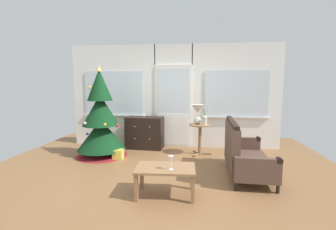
# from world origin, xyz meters

# --- Properties ---
(ground_plane) EXTENTS (6.76, 6.76, 0.00)m
(ground_plane) POSITION_xyz_m (0.00, 0.00, 0.00)
(ground_plane) COLOR brown
(back_wall_with_door) EXTENTS (5.20, 0.14, 2.55)m
(back_wall_with_door) POSITION_xyz_m (0.00, 2.08, 1.28)
(back_wall_with_door) COLOR white
(back_wall_with_door) RESTS_ON ground
(christmas_tree) EXTENTS (1.11, 1.11, 1.97)m
(christmas_tree) POSITION_xyz_m (-1.49, 1.06, 0.75)
(christmas_tree) COLOR #4C331E
(christmas_tree) RESTS_ON ground
(dresser_cabinet) EXTENTS (0.93, 0.49, 0.78)m
(dresser_cabinet) POSITION_xyz_m (-0.68, 1.79, 0.39)
(dresser_cabinet) COLOR black
(dresser_cabinet) RESTS_ON ground
(settee_sofa) EXTENTS (0.76, 1.50, 0.96)m
(settee_sofa) POSITION_xyz_m (1.39, 0.26, 0.38)
(settee_sofa) COLOR black
(settee_sofa) RESTS_ON ground
(side_table) EXTENTS (0.50, 0.48, 0.69)m
(side_table) POSITION_xyz_m (0.67, 1.41, 0.49)
(side_table) COLOR #8E6642
(side_table) RESTS_ON ground
(table_lamp) EXTENTS (0.28, 0.28, 0.44)m
(table_lamp) POSITION_xyz_m (0.61, 1.45, 0.97)
(table_lamp) COLOR silver
(table_lamp) RESTS_ON side_table
(flower_vase) EXTENTS (0.11, 0.10, 0.35)m
(flower_vase) POSITION_xyz_m (0.77, 1.35, 0.80)
(flower_vase) COLOR beige
(flower_vase) RESTS_ON side_table
(coffee_table) EXTENTS (0.87, 0.56, 0.41)m
(coffee_table) POSITION_xyz_m (0.16, -0.67, 0.35)
(coffee_table) COLOR #8E6642
(coffee_table) RESTS_ON ground
(wine_glass) EXTENTS (0.08, 0.08, 0.20)m
(wine_glass) POSITION_xyz_m (0.25, -0.76, 0.56)
(wine_glass) COLOR silver
(wine_glass) RESTS_ON coffee_table
(gift_box) EXTENTS (0.21, 0.19, 0.21)m
(gift_box) POSITION_xyz_m (-1.05, 0.86, 0.10)
(gift_box) COLOR #D8C64C
(gift_box) RESTS_ON ground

